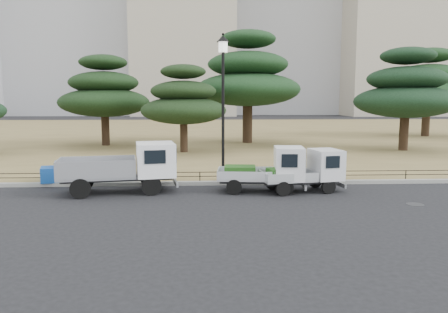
{
  "coord_description": "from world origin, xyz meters",
  "views": [
    {
      "loc": [
        -0.81,
        -15.66,
        3.63
      ],
      "look_at": [
        0.0,
        2.0,
        1.3
      ],
      "focal_mm": 35.0,
      "sensor_mm": 36.0,
      "label": 1
    }
  ],
  "objects_px": {
    "street_lamp": "(223,84)",
    "truck_large": "(125,165)",
    "tarp_pile": "(58,173)",
    "truck_kei_front": "(268,170)",
    "truck_kei_rear": "(307,171)"
  },
  "relations": [
    {
      "from": "street_lamp",
      "to": "tarp_pile",
      "type": "xyz_separation_m",
      "value": [
        -7.03,
        0.07,
        -3.77
      ]
    },
    {
      "from": "tarp_pile",
      "to": "truck_kei_rear",
      "type": "bearing_deg",
      "value": -10.06
    },
    {
      "from": "truck_large",
      "to": "tarp_pile",
      "type": "relative_size",
      "value": 2.97
    },
    {
      "from": "street_lamp",
      "to": "truck_kei_front",
      "type": "bearing_deg",
      "value": -45.58
    },
    {
      "from": "truck_kei_front",
      "to": "tarp_pile",
      "type": "distance_m",
      "value": 8.91
    },
    {
      "from": "truck_kei_front",
      "to": "truck_large",
      "type": "bearing_deg",
      "value": -175.85
    },
    {
      "from": "truck_large",
      "to": "tarp_pile",
      "type": "height_order",
      "value": "truck_large"
    },
    {
      "from": "truck_kei_rear",
      "to": "tarp_pile",
      "type": "distance_m",
      "value": 10.45
    },
    {
      "from": "truck_large",
      "to": "truck_kei_front",
      "type": "bearing_deg",
      "value": -11.15
    },
    {
      "from": "truck_large",
      "to": "tarp_pile",
      "type": "distance_m",
      "value": 3.6
    },
    {
      "from": "truck_large",
      "to": "street_lamp",
      "type": "xyz_separation_m",
      "value": [
        3.89,
        1.6,
        3.21
      ]
    },
    {
      "from": "truck_kei_rear",
      "to": "tarp_pile",
      "type": "bearing_deg",
      "value": 159.6
    },
    {
      "from": "tarp_pile",
      "to": "truck_large",
      "type": "bearing_deg",
      "value": -28.01
    },
    {
      "from": "truck_kei_rear",
      "to": "tarp_pile",
      "type": "relative_size",
      "value": 2.14
    },
    {
      "from": "street_lamp",
      "to": "truck_large",
      "type": "bearing_deg",
      "value": -157.62
    }
  ]
}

